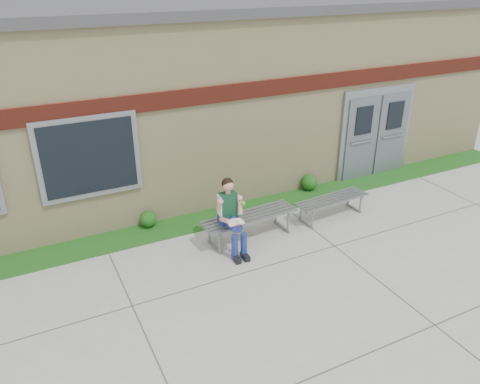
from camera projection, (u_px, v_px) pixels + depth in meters
ground at (306, 273)px, 8.31m from camera, size 80.00×80.00×0.00m
grass_strip at (241, 211)px, 10.40m from camera, size 16.00×0.80×0.02m
school_building at (183, 86)px, 12.23m from camera, size 16.20×6.22×4.20m
bench_left at (249, 221)px, 9.24m from camera, size 1.99×0.66×0.51m
bench_right at (332, 202)px, 10.07m from camera, size 1.73×0.59×0.44m
girl at (231, 214)px, 8.70m from camera, size 0.50×0.84×1.44m
shrub_mid at (148, 219)px, 9.71m from camera, size 0.34×0.34×0.34m
shrub_east at (309, 182)px, 11.32m from camera, size 0.39×0.39×0.39m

